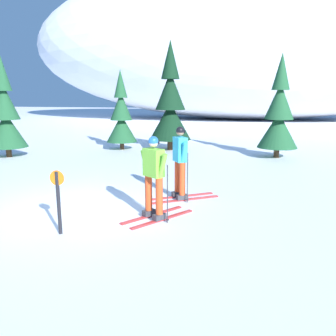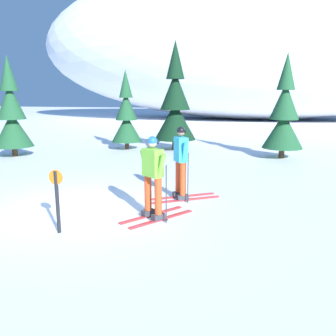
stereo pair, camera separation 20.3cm
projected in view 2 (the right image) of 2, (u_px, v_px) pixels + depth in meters
ground_plane at (76, 210)px, 8.01m from camera, size 120.00×120.00×0.00m
skier_lime_jacket at (153, 176)px, 7.24m from camera, size 1.33×1.61×1.76m
skier_cyan_jacket at (181, 162)px, 8.62m from camera, size 1.72×1.31×1.82m
pine_tree_far_left at (12, 115)px, 14.55m from camera, size 1.61×1.61×4.16m
pine_tree_center_left at (126, 117)px, 16.50m from camera, size 1.44×1.44×3.72m
pine_tree_center_right at (175, 105)px, 16.21m from camera, size 1.93×1.93×5.01m
pine_tree_far_right at (284, 115)px, 14.12m from camera, size 1.63×1.63×4.22m
snow_ridge_background at (259, 42)px, 35.42m from camera, size 46.77×21.07×15.60m
trail_marker_post at (57, 197)px, 6.54m from camera, size 0.28×0.07×1.23m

